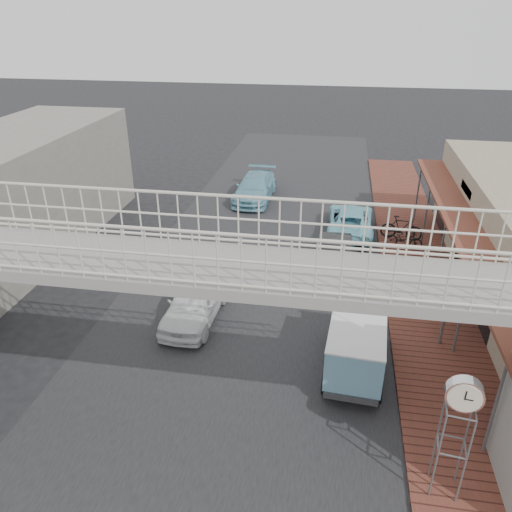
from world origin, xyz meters
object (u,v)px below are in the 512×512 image
(dark_sedan, at_px, (334,258))
(arrow_sign, at_px, (477,282))
(angkot_far, at_px, (255,187))
(angkot_van, at_px, (357,340))
(motorcycle_far, at_px, (402,228))
(street_clock, at_px, (463,400))
(white_hatchback, at_px, (195,301))
(motorcycle_near, at_px, (404,239))
(angkot_curb, at_px, (350,220))

(dark_sedan, height_order, arrow_sign, arrow_sign)
(angkot_far, height_order, arrow_sign, arrow_sign)
(dark_sedan, xyz_separation_m, angkot_far, (-4.63, 8.04, 0.04))
(dark_sedan, relative_size, angkot_van, 1.08)
(dark_sedan, xyz_separation_m, arrow_sign, (4.27, -4.50, 1.79))
(angkot_van, bearing_deg, motorcycle_far, 81.46)
(dark_sedan, bearing_deg, street_clock, -74.76)
(angkot_far, bearing_deg, motorcycle_far, -28.76)
(white_hatchback, height_order, motorcycle_near, white_hatchback)
(white_hatchback, xyz_separation_m, street_clock, (7.40, -5.88, 2.02))
(white_hatchback, relative_size, street_clock, 1.28)
(motorcycle_far, height_order, street_clock, street_clock)
(white_hatchback, bearing_deg, street_clock, -36.13)
(angkot_van, distance_m, street_clock, 4.66)
(dark_sedan, relative_size, angkot_curb, 0.88)
(arrow_sign, bearing_deg, street_clock, -103.94)
(angkot_far, xyz_separation_m, street_clock, (7.37, -18.16, 2.01))
(motorcycle_near, bearing_deg, street_clock, -168.90)
(angkot_curb, bearing_deg, angkot_far, -34.96)
(angkot_far, bearing_deg, white_hatchback, -88.49)
(dark_sedan, height_order, angkot_far, angkot_far)
(dark_sedan, height_order, motorcycle_far, dark_sedan)
(white_hatchback, relative_size, angkot_far, 0.84)
(angkot_van, xyz_separation_m, motorcycle_far, (2.20, 9.74, -0.44))
(angkot_far, bearing_deg, angkot_curb, -34.34)
(angkot_far, bearing_deg, street_clock, -66.25)
(angkot_curb, distance_m, motorcycle_near, 2.81)
(street_clock, bearing_deg, motorcycle_far, 96.16)
(dark_sedan, distance_m, arrow_sign, 6.45)
(white_hatchback, height_order, street_clock, street_clock)
(motorcycle_far, distance_m, arrow_sign, 8.34)
(angkot_van, bearing_deg, street_clock, -59.63)
(angkot_van, bearing_deg, angkot_far, 115.11)
(angkot_curb, height_order, arrow_sign, arrow_sign)
(dark_sedan, distance_m, angkot_curb, 4.24)
(angkot_curb, relative_size, street_clock, 1.44)
(angkot_van, height_order, motorcycle_near, angkot_van)
(angkot_curb, bearing_deg, motorcycle_near, 148.36)
(angkot_van, bearing_deg, arrow_sign, 30.32)
(dark_sedan, xyz_separation_m, motorcycle_far, (3.01, 3.55, 0.02))
(angkot_curb, bearing_deg, street_clock, 99.23)
(motorcycle_near, xyz_separation_m, arrow_sign, (1.22, -7.16, 1.92))
(motorcycle_far, bearing_deg, arrow_sign, -162.19)
(white_hatchback, distance_m, dark_sedan, 6.30)
(white_hatchback, distance_m, motorcycle_near, 10.35)
(motorcycle_far, bearing_deg, angkot_van, 176.19)
(angkot_curb, xyz_separation_m, motorcycle_near, (2.37, -1.52, -0.10))
(white_hatchback, height_order, motorcycle_far, white_hatchback)
(angkot_curb, height_order, angkot_far, angkot_far)
(white_hatchback, relative_size, angkot_van, 1.09)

